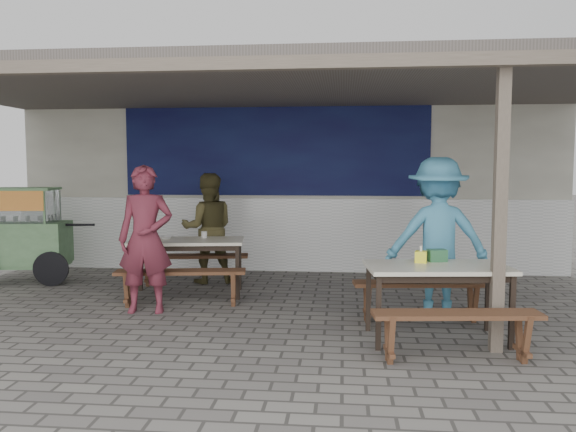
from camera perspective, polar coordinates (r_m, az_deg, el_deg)
The scene contains 17 objects.
ground at distance 6.48m, azimuth -2.80°, elevation -10.36°, with size 60.00×60.00×0.00m, color slate.
back_wall at distance 9.80m, azimuth 0.23°, elevation 5.03°, with size 9.00×1.28×3.50m.
warung_roof at distance 7.20m, azimuth -1.69°, elevation 12.98°, with size 9.00×4.21×2.81m.
table_left at distance 7.61m, azimuth -10.24°, elevation -2.95°, with size 1.58×0.92×0.75m.
bench_left_street at distance 7.06m, azimuth -10.84°, elevation -6.30°, with size 1.61×0.51×0.45m.
bench_left_wall at distance 8.26m, azimuth -9.65°, elevation -4.64°, with size 1.61×0.51×0.45m.
table_right at distance 5.75m, azimuth 14.90°, elevation -5.62°, with size 1.45×0.88×0.75m.
bench_right_street at distance 5.21m, azimuth 16.75°, elevation -10.53°, with size 1.50×0.44×0.45m.
bench_right_wall at distance 6.43m, azimuth 13.28°, elevation -7.50°, with size 1.50×0.44×0.45m.
vendor_cart at distance 9.22m, azimuth -25.29°, elevation -1.38°, with size 1.72×0.86×1.41m.
patron_street_side at distance 6.80m, azimuth -14.26°, elevation -2.29°, with size 0.63×0.42×1.74m, color maroon.
patron_wall_side at distance 8.38m, azimuth -8.12°, elevation -1.23°, with size 0.79×0.62×1.62m, color #4E4726.
patron_right_table at distance 6.62m, azimuth 14.94°, elevation -2.13°, with size 1.18×0.68×1.83m, color #4898BE.
tissue_box at distance 5.85m, azimuth 13.35°, elevation -4.05°, with size 0.12×0.12×0.12m, color #FDF52A.
donation_box at distance 5.96m, azimuth 14.89°, elevation -3.89°, with size 0.19×0.12×0.12m, color #2E6840.
condiment_jar at distance 7.75m, azimuth -8.51°, elevation -1.88°, with size 0.08×0.08×0.09m, color silver.
condiment_bowl at distance 7.74m, azimuth -12.20°, elevation -2.12°, with size 0.17×0.17×0.04m, color silver.
Camera 1 is at (0.92, -6.18, 1.71)m, focal length 35.00 mm.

